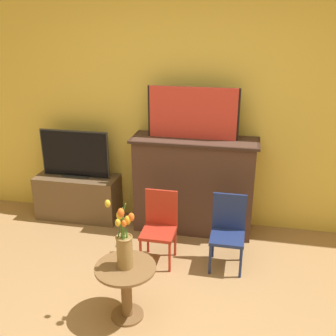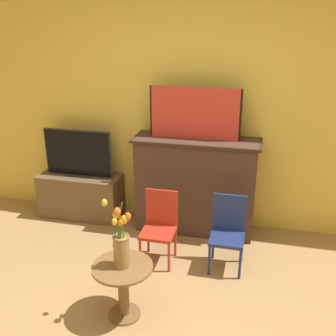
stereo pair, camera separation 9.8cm
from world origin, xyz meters
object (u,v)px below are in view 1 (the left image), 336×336
(tv_monitor, at_px, (75,155))
(vase_tulips, at_px, (124,245))
(chair_red, at_px, (160,223))
(chair_blue, at_px, (228,228))
(painting, at_px, (193,113))

(tv_monitor, bearing_deg, vase_tulips, -55.07)
(tv_monitor, bearing_deg, chair_red, -30.52)
(chair_blue, height_order, vase_tulips, vase_tulips)
(chair_red, height_order, vase_tulips, vase_tulips)
(painting, height_order, tv_monitor, painting)
(chair_red, xyz_separation_m, chair_blue, (0.63, 0.04, 0.00))
(vase_tulips, bearing_deg, chair_red, 85.12)
(painting, distance_m, chair_red, 1.13)
(chair_red, xyz_separation_m, vase_tulips, (-0.07, -0.82, 0.27))
(painting, xyz_separation_m, vase_tulips, (-0.27, -1.48, -0.64))
(chair_red, bearing_deg, tv_monitor, 149.48)
(painting, xyz_separation_m, chair_blue, (0.43, -0.61, -0.90))
(painting, bearing_deg, vase_tulips, -100.23)
(painting, xyz_separation_m, tv_monitor, (-1.29, -0.00, -0.52))
(chair_red, bearing_deg, vase_tulips, -94.88)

